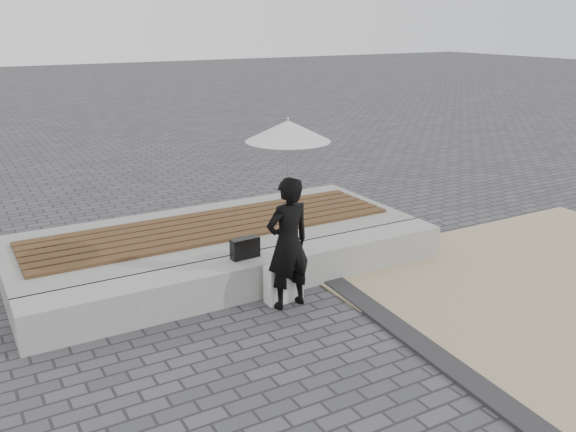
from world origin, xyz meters
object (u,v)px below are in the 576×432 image
object	(u,v)px
seating_ledge	(256,275)
parasol	(288,131)
woman	(288,243)
handbag	(245,248)
canvas_tote	(284,283)

from	to	relation	value
seating_ledge	parasol	size ratio (longest dim) A/B	4.66
woman	parasol	xyz separation A→B (m)	(0.00, 0.00, 1.17)
woman	handbag	xyz separation A→B (m)	(-0.23, 0.55, -0.19)
seating_ledge	canvas_tote	distance (m)	0.39
woman	handbag	size ratio (longest dim) A/B	4.34
seating_ledge	parasol	xyz separation A→B (m)	(0.13, -0.49, 1.67)
woman	canvas_tote	xyz separation A→B (m)	(0.01, 0.12, -0.49)
seating_ledge	handbag	size ratio (longest dim) A/B	15.42
seating_ledge	handbag	bearing A→B (deg)	148.52
parasol	handbag	bearing A→B (deg)	112.59
woman	canvas_tote	world-z (taller)	woman
seating_ledge	parasol	bearing A→B (deg)	-75.51
seating_ledge	canvas_tote	bearing A→B (deg)	-68.95
canvas_tote	seating_ledge	bearing A→B (deg)	109.16
woman	parasol	world-z (taller)	parasol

